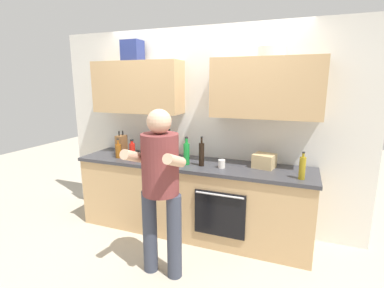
# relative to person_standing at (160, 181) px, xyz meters

# --- Properties ---
(ground_plane) EXTENTS (12.00, 12.00, 0.00)m
(ground_plane) POSITION_rel_person_standing_xyz_m (-0.03, 0.85, -0.95)
(ground_plane) COLOR #B2A893
(back_wall_unit) EXTENTS (4.00, 0.38, 2.50)m
(back_wall_unit) POSITION_rel_person_standing_xyz_m (-0.03, 1.12, 0.55)
(back_wall_unit) COLOR silver
(back_wall_unit) RESTS_ON ground
(counter) EXTENTS (2.84, 0.67, 0.90)m
(counter) POSITION_rel_person_standing_xyz_m (-0.02, 0.84, -0.50)
(counter) COLOR tan
(counter) RESTS_ON ground
(person_standing) EXTENTS (0.49, 0.45, 1.61)m
(person_standing) POSITION_rel_person_standing_xyz_m (0.00, 0.00, 0.00)
(person_standing) COLOR #383D4C
(person_standing) RESTS_ON ground
(bottle_hotsauce) EXTENTS (0.07, 0.07, 0.22)m
(bottle_hotsauce) POSITION_rel_person_standing_xyz_m (-0.85, 0.86, 0.04)
(bottle_hotsauce) COLOR red
(bottle_hotsauce) RESTS_ON counter
(bottle_soda) EXTENTS (0.07, 0.07, 0.33)m
(bottle_soda) POSITION_rel_person_standing_xyz_m (-0.05, 0.75, 0.08)
(bottle_soda) COLOR #198C33
(bottle_soda) RESTS_ON counter
(bottle_juice) EXTENTS (0.07, 0.07, 0.35)m
(bottle_juice) POSITION_rel_person_standing_xyz_m (-0.40, 1.03, 0.10)
(bottle_juice) COLOR orange
(bottle_juice) RESTS_ON counter
(bottle_soy) EXTENTS (0.06, 0.06, 0.34)m
(bottle_soy) POSITION_rel_person_standing_xyz_m (0.13, 0.76, 0.09)
(bottle_soy) COLOR black
(bottle_soy) RESTS_ON counter
(bottle_oil) EXTENTS (0.06, 0.06, 0.28)m
(bottle_oil) POSITION_rel_person_standing_xyz_m (1.21, 0.68, 0.07)
(bottle_oil) COLOR olive
(bottle_oil) RESTS_ON counter
(bottle_syrup) EXTENTS (0.08, 0.08, 0.25)m
(bottle_syrup) POSITION_rel_person_standing_xyz_m (-0.96, 0.72, 0.04)
(bottle_syrup) COLOR #8C4C14
(bottle_syrup) RESTS_ON counter
(cup_ceramic) EXTENTS (0.08, 0.08, 0.10)m
(cup_ceramic) POSITION_rel_person_standing_xyz_m (-0.76, 1.05, 0.00)
(cup_ceramic) COLOR #BF4C47
(cup_ceramic) RESTS_ON counter
(cup_coffee) EXTENTS (0.08, 0.08, 0.09)m
(cup_coffee) POSITION_rel_person_standing_xyz_m (0.37, 0.76, -0.00)
(cup_coffee) COLOR white
(cup_coffee) RESTS_ON counter
(knife_block) EXTENTS (0.10, 0.14, 0.32)m
(knife_block) POSITION_rel_person_standing_xyz_m (-1.02, 0.86, 0.08)
(knife_block) COLOR brown
(knife_block) RESTS_ON counter
(grocery_bag_produce) EXTENTS (0.23, 0.20, 0.15)m
(grocery_bag_produce) POSITION_rel_person_standing_xyz_m (-0.46, 0.76, 0.03)
(grocery_bag_produce) COLOR silver
(grocery_bag_produce) RESTS_ON counter
(grocery_bag_bread) EXTENTS (0.27, 0.25, 0.15)m
(grocery_bag_bread) POSITION_rel_person_standing_xyz_m (0.81, 0.95, 0.03)
(grocery_bag_bread) COLOR tan
(grocery_bag_bread) RESTS_ON counter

